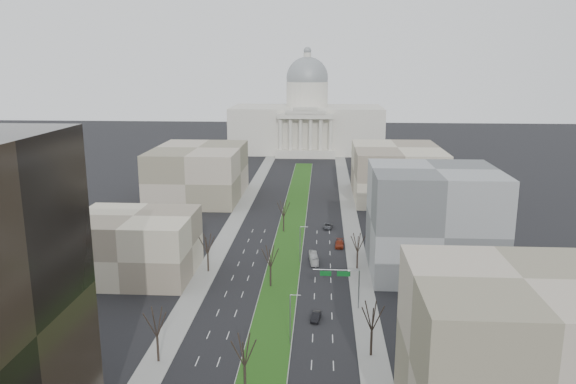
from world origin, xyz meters
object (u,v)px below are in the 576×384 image
at_px(car_red, 339,244).
at_px(box_van, 314,258).
at_px(car_black, 316,316).
at_px(car_grey_far, 328,226).

distance_m(car_red, box_van, 13.79).
bearing_deg(box_van, car_black, -94.05).
xyz_separation_m(car_black, car_grey_far, (2.59, 59.64, -0.02)).
relative_size(car_red, car_grey_far, 1.09).
relative_size(car_black, box_van, 0.57).
bearing_deg(car_black, car_red, 90.25).
relative_size(car_black, car_grey_far, 0.86).
bearing_deg(car_red, box_van, -115.00).
height_order(car_black, car_grey_far, car_black).
bearing_deg(car_red, car_black, -94.02).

